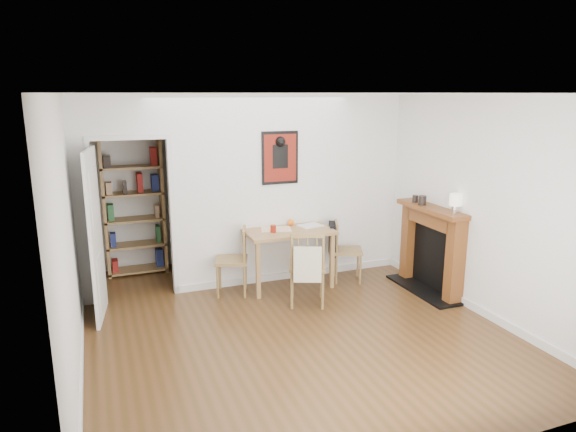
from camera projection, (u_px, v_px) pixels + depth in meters
name	position (u px, v px, depth m)	size (l,w,h in m)	color
ground	(288.00, 321.00, 6.01)	(5.20, 5.20, 0.00)	#51321A
room_shell	(259.00, 192.00, 6.96)	(5.20, 5.20, 5.20)	silver
dining_table	(288.00, 236.00, 6.99)	(1.18, 0.75, 0.81)	olive
chair_left	(231.00, 261.00, 6.75)	(0.57, 0.57, 0.90)	olive
chair_right	(346.00, 250.00, 7.24)	(0.60, 0.56, 0.86)	olive
chair_front	(307.00, 266.00, 6.41)	(0.64, 0.67, 0.98)	olive
bookshelf	(134.00, 207.00, 7.44)	(0.85, 0.34, 2.03)	olive
fireplace	(432.00, 246.00, 6.84)	(0.45, 1.25, 1.16)	brown
red_glass	(273.00, 229.00, 6.79)	(0.08, 0.08, 0.10)	maroon
orange_fruit	(291.00, 222.00, 7.15)	(0.09, 0.09, 0.09)	orange
placemat	(276.00, 229.00, 6.96)	(0.40, 0.30, 0.00)	#F1E2C6
notebook	(310.00, 226.00, 7.12)	(0.31, 0.23, 0.02)	silver
mantel_lamp	(455.00, 201.00, 6.35)	(0.15, 0.15, 0.24)	silver
ceramic_jar_a	(422.00, 200.00, 6.79)	(0.10, 0.10, 0.12)	black
ceramic_jar_b	(415.00, 199.00, 6.97)	(0.08, 0.08, 0.10)	black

